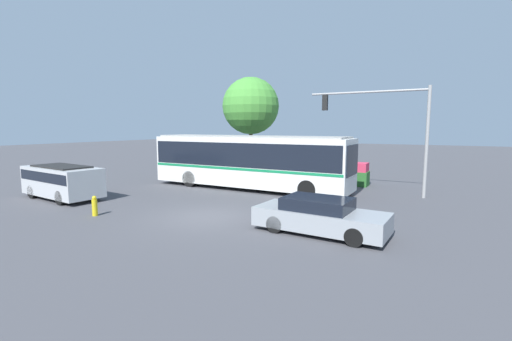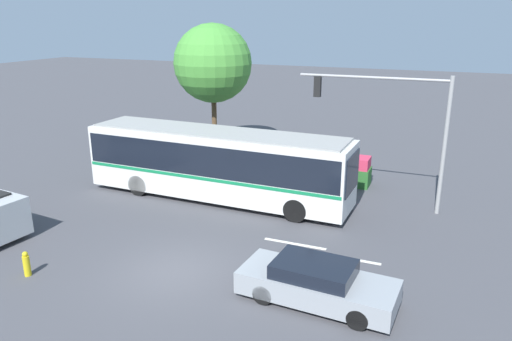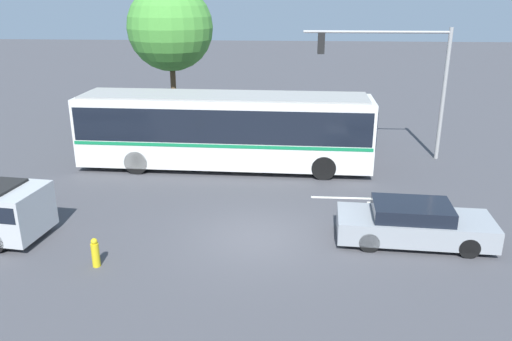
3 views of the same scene
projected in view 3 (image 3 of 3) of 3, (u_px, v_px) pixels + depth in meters
ground_plane at (256, 237)px, 15.96m from camera, size 140.00×140.00×0.00m
city_bus at (225, 127)px, 21.76m from camera, size 12.52×2.86×3.22m
sedan_foreground at (414, 224)px, 15.47m from camera, size 4.72×2.07×1.26m
traffic_light_pole at (404, 70)px, 22.38m from camera, size 6.38×0.24×5.86m
flowering_hedge at (297, 128)px, 25.98m from camera, size 6.22×1.12×1.47m
street_tree_left at (170, 28)px, 27.67m from camera, size 4.66×4.66×7.79m
fire_hydrant at (95, 253)px, 14.13m from camera, size 0.22×0.22×0.86m
lane_stripe_near at (401, 203)px, 18.50m from camera, size 2.40×0.16×0.01m
lane_stripe_mid at (343, 198)px, 19.00m from camera, size 2.40×0.16×0.01m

